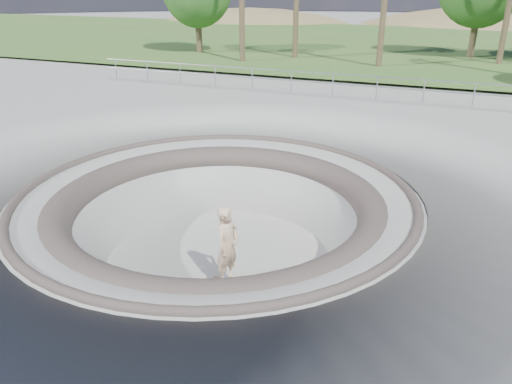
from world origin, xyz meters
TOP-DOWN VIEW (x-y plane):
  - ground at (0.00, 0.00)m, footprint 180.00×180.00m
  - skate_bowl at (0.00, 0.00)m, footprint 14.00×14.00m
  - grass_strip at (0.00, 34.00)m, footprint 180.00×36.00m
  - distant_hills at (3.78, 57.17)m, footprint 103.20×45.00m
  - safety_railing at (0.00, 12.00)m, footprint 25.00×0.06m
  - skateboard at (0.79, -1.07)m, footprint 0.85×0.32m
  - skater at (0.79, -1.07)m, footprint 0.58×0.79m

SIDE VIEW (x-z plane):
  - distant_hills at x=3.78m, z-range -21.32..7.28m
  - skateboard at x=0.79m, z-range -1.87..-1.79m
  - skate_bowl at x=0.00m, z-range -3.88..0.22m
  - skater at x=0.79m, z-range -1.81..0.20m
  - ground at x=0.00m, z-range 0.00..0.00m
  - grass_strip at x=0.00m, z-range 0.16..0.28m
  - safety_railing at x=0.00m, z-range 0.18..1.20m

